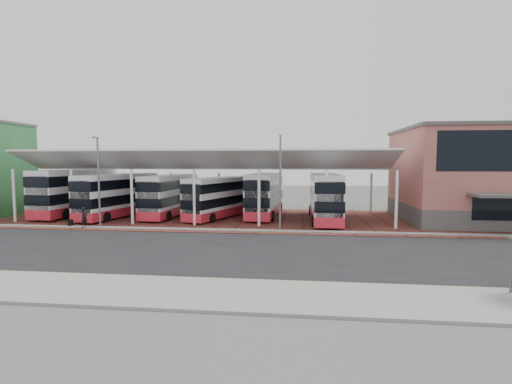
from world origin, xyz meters
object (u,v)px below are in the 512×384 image
bus_0 (77,192)px  bus_1 (119,196)px  bus_4 (265,195)px  terminal (499,175)px  bus_2 (171,195)px  bus_3 (220,198)px  pedestrian (84,218)px  bus_5 (325,198)px

bus_0 → bus_1: size_ratio=1.08×
bus_4 → bus_1: bearing=-167.0°
bus_0 → terminal: bearing=3.0°
bus_2 → terminal: bearing=3.7°
bus_2 → bus_3: bus_2 is taller
bus_4 → pedestrian: (-15.29, -9.33, -1.37)m
bus_1 → bus_4: bus_4 is taller
terminal → bus_3: size_ratio=1.76×
bus_2 → bus_4: bearing=10.5°
terminal → bus_4: bearing=176.5°
bus_1 → bus_3: bearing=14.3°
terminal → bus_0: size_ratio=1.50×
terminal → bus_2: bearing=179.5°
bus_4 → bus_5: 6.75m
bus_3 → bus_4: (4.69, 1.85, 0.19)m
bus_1 → bus_3: 10.85m
bus_2 → bus_3: 5.61m
bus_0 → bus_1: (5.57, -1.37, -0.22)m
bus_0 → bus_4: (21.09, 1.09, -0.18)m
bus_3 → pedestrian: 13.03m
terminal → bus_0: (-44.08, 0.32, -2.12)m
bus_0 → bus_2: bus_0 is taller
bus_3 → bus_2: bearing=-167.4°
bus_2 → bus_5: (16.42, -1.62, 0.10)m
bus_4 → bus_3: bearing=-154.5°
bus_1 → terminal: bearing=12.7°
bus_2 → bus_4: bus_4 is taller
bus_1 → bus_3: size_ratio=1.08×
bus_3 → bus_4: bus_4 is taller
bus_0 → pedestrian: bus_0 is taller
bus_3 → bus_5: size_ratio=0.93×
terminal → bus_5: bearing=-175.4°
bus_5 → pedestrian: bus_5 is taller
bus_0 → bus_5: 27.31m
pedestrian → bus_3: bearing=-45.2°
terminal → bus_0: terminal is taller
bus_5 → pedestrian: bearing=-163.0°
terminal → bus_1: terminal is taller
bus_0 → bus_5: (27.25, -1.66, -0.17)m
bus_3 → pedestrian: (-10.61, -7.48, -1.18)m
bus_1 → bus_4: bearing=20.1°
bus_5 → terminal: bearing=4.6°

